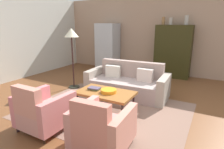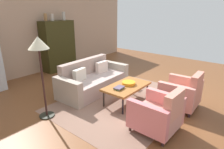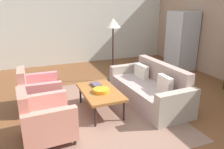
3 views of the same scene
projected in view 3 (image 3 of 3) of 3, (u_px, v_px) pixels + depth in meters
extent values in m
plane|color=brown|center=(114.00, 116.00, 4.38)|extent=(10.16, 10.16, 0.00)
cube|color=silver|center=(67.00, 24.00, 7.67)|extent=(0.12, 7.47, 2.80)
cube|color=#836151|center=(103.00, 110.00, 4.61)|extent=(3.40, 2.60, 0.01)
cube|color=#A18C87|center=(147.00, 93.00, 4.92)|extent=(1.78, 0.97, 0.42)
cube|color=gray|center=(162.00, 82.00, 4.99)|extent=(1.75, 0.25, 0.86)
cube|color=#A09486|center=(177.00, 107.00, 4.06)|extent=(0.22, 0.91, 0.62)
cube|color=#A19284|center=(127.00, 76.00, 5.72)|extent=(0.22, 0.91, 0.62)
cube|color=beige|center=(165.00, 84.00, 4.45)|extent=(0.40, 0.14, 0.32)
cube|color=beige|center=(141.00, 71.00, 5.23)|extent=(0.41, 0.17, 0.32)
cylinder|color=black|center=(104.00, 91.00, 5.10)|extent=(0.04, 0.04, 0.40)
cylinder|color=black|center=(124.00, 111.00, 4.17)|extent=(0.04, 0.04, 0.40)
cylinder|color=black|center=(80.00, 94.00, 4.90)|extent=(0.04, 0.04, 0.40)
cylinder|color=black|center=(95.00, 116.00, 3.97)|extent=(0.04, 0.04, 0.40)
cube|color=#935A29|center=(100.00, 92.00, 4.46)|extent=(1.20, 0.70, 0.05)
cylinder|color=#341E1A|center=(56.00, 97.00, 5.13)|extent=(0.05, 0.05, 0.10)
cylinder|color=#341A16|center=(61.00, 110.00, 4.53)|extent=(0.05, 0.05, 0.10)
cylinder|color=#331D1E|center=(25.00, 101.00, 4.91)|extent=(0.05, 0.05, 0.10)
cylinder|color=#361F11|center=(25.00, 115.00, 4.30)|extent=(0.05, 0.05, 0.10)
cube|color=tan|center=(41.00, 97.00, 4.66)|extent=(0.58, 0.81, 0.30)
cube|color=tan|center=(23.00, 88.00, 4.47)|extent=(0.56, 0.15, 0.78)
cube|color=#CE7075|center=(39.00, 85.00, 4.92)|extent=(0.14, 0.80, 0.56)
cube|color=#CB7673|center=(42.00, 97.00, 4.31)|extent=(0.14, 0.80, 0.56)
cylinder|color=#382922|center=(65.00, 121.00, 4.09)|extent=(0.05, 0.05, 0.10)
cylinder|color=#332822|center=(75.00, 142.00, 3.50)|extent=(0.05, 0.05, 0.10)
cylinder|color=#2F1D23|center=(25.00, 130.00, 3.82)|extent=(0.05, 0.05, 0.10)
cube|color=tan|center=(48.00, 125.00, 3.60)|extent=(0.60, 0.83, 0.30)
cube|color=tan|center=(24.00, 116.00, 3.39)|extent=(0.57, 0.17, 0.78)
cube|color=tan|center=(44.00, 109.00, 3.85)|extent=(0.16, 0.80, 0.56)
cube|color=tan|center=(51.00, 128.00, 3.26)|extent=(0.16, 0.80, 0.56)
cylinder|color=orange|center=(101.00, 90.00, 4.37)|extent=(0.33, 0.33, 0.07)
cube|color=#4E7B46|center=(96.00, 85.00, 4.71)|extent=(0.24, 0.16, 0.02)
cube|color=#52465C|center=(96.00, 84.00, 4.70)|extent=(0.27, 0.19, 0.02)
cube|color=#B7BABF|center=(181.00, 41.00, 7.21)|extent=(0.80, 0.70, 1.85)
cylinder|color=#99999E|center=(192.00, 37.00, 7.27)|extent=(0.02, 0.02, 0.70)
cylinder|color=black|center=(113.00, 80.00, 6.37)|extent=(0.32, 0.32, 0.03)
cylinder|color=#311B19|center=(113.00, 54.00, 6.14)|extent=(0.04, 0.04, 1.45)
cone|color=beige|center=(113.00, 23.00, 5.87)|extent=(0.40, 0.40, 0.24)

